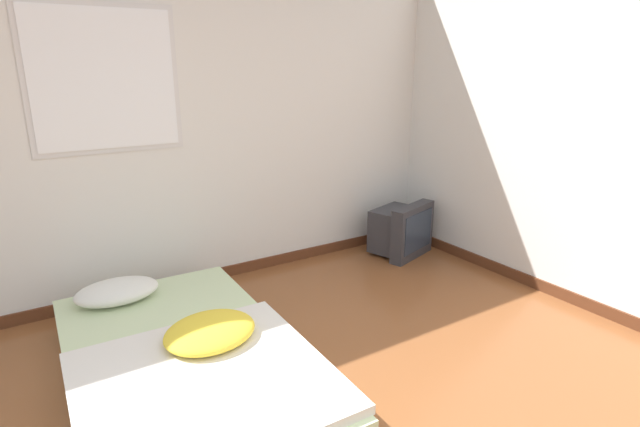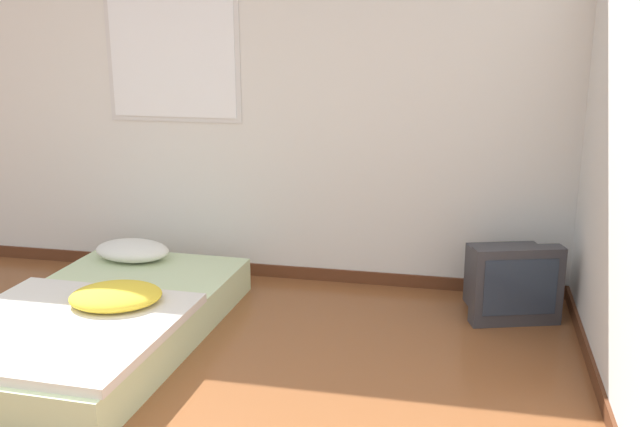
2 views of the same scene
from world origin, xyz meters
name	(u,v)px [view 1 (image 1 of 2)]	position (x,y,z in m)	size (l,w,h in m)	color
wall_back	(138,126)	(0.00, 2.95, 1.29)	(7.54, 0.08, 2.60)	silver
mattress_bed	(184,363)	(-0.18, 1.64, 0.14)	(1.21, 2.04, 0.37)	beige
crt_tv	(401,230)	(2.16, 2.54, 0.23)	(0.60, 0.53, 0.49)	#333338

